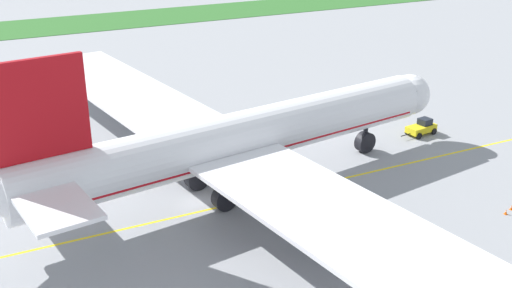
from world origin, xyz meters
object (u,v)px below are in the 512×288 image
at_px(traffic_cone_near_nose, 506,212).
at_px(ground_crew_wingwalker_port, 194,161).
at_px(airliner_foreground, 233,140).
at_px(pushback_tug, 422,127).
at_px(traffic_cone_starboard_wing, 512,207).

bearing_deg(traffic_cone_near_nose, ground_crew_wingwalker_port, 134.67).
xyz_separation_m(airliner_foreground, traffic_cone_near_nose, (23.72, -17.92, -6.05)).
xyz_separation_m(pushback_tug, traffic_cone_near_nose, (-7.64, -22.45, -0.75)).
bearing_deg(airliner_foreground, traffic_cone_near_nose, -37.08).
distance_m(airliner_foreground, pushback_tug, 32.12).
bearing_deg(ground_crew_wingwalker_port, traffic_cone_starboard_wing, -43.32).
distance_m(airliner_foreground, traffic_cone_near_nose, 30.34).
bearing_deg(pushback_tug, airliner_foreground, -171.78).
bearing_deg(traffic_cone_near_nose, pushback_tug, 71.22).
bearing_deg(airliner_foreground, ground_crew_wingwalker_port, 103.15).
bearing_deg(ground_crew_wingwalker_port, airliner_foreground, -76.85).
height_order(pushback_tug, ground_crew_wingwalker_port, pushback_tug).
bearing_deg(ground_crew_wingwalker_port, pushback_tug, -5.87).
relative_size(airliner_foreground, pushback_tug, 15.67).
distance_m(airliner_foreground, traffic_cone_starboard_wing, 31.14).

